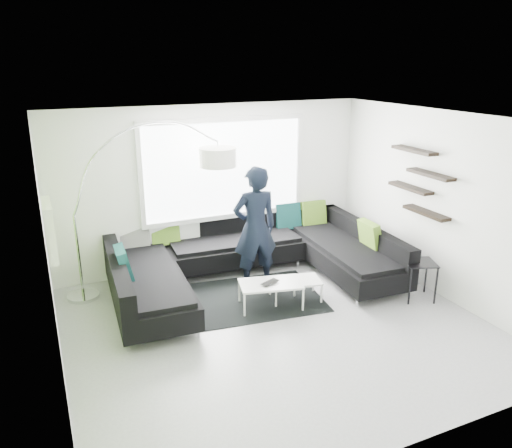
{
  "coord_description": "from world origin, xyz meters",
  "views": [
    {
      "loc": [
        -2.74,
        -5.4,
        3.49
      ],
      "look_at": [
        0.09,
        0.9,
        1.2
      ],
      "focal_mm": 35.0,
      "sensor_mm": 36.0,
      "label": 1
    }
  ],
  "objects_px": {
    "coffee_table": "(283,291)",
    "person": "(255,228)",
    "sectional_sofa": "(252,262)",
    "laptop": "(272,284)",
    "arc_lamp": "(74,216)",
    "side_table": "(418,280)"
  },
  "relations": [
    {
      "from": "sectional_sofa",
      "to": "arc_lamp",
      "type": "distance_m",
      "value": 2.78
    },
    {
      "from": "arc_lamp",
      "to": "side_table",
      "type": "distance_m",
      "value": 5.23
    },
    {
      "from": "coffee_table",
      "to": "side_table",
      "type": "bearing_deg",
      "value": -6.61
    },
    {
      "from": "sectional_sofa",
      "to": "laptop",
      "type": "xyz_separation_m",
      "value": [
        -0.04,
        -0.82,
        -0.02
      ]
    },
    {
      "from": "side_table",
      "to": "sectional_sofa",
      "type": "bearing_deg",
      "value": 145.98
    },
    {
      "from": "sectional_sofa",
      "to": "side_table",
      "type": "bearing_deg",
      "value": -30.78
    },
    {
      "from": "side_table",
      "to": "laptop",
      "type": "height_order",
      "value": "side_table"
    },
    {
      "from": "side_table",
      "to": "coffee_table",
      "type": "bearing_deg",
      "value": 160.18
    },
    {
      "from": "sectional_sofa",
      "to": "side_table",
      "type": "relative_size",
      "value": 7.52
    },
    {
      "from": "sectional_sofa",
      "to": "laptop",
      "type": "distance_m",
      "value": 0.82
    },
    {
      "from": "side_table",
      "to": "person",
      "type": "bearing_deg",
      "value": 145.63
    },
    {
      "from": "arc_lamp",
      "to": "laptop",
      "type": "height_order",
      "value": "arc_lamp"
    },
    {
      "from": "laptop",
      "to": "side_table",
      "type": "bearing_deg",
      "value": -39.03
    },
    {
      "from": "side_table",
      "to": "person",
      "type": "distance_m",
      "value": 2.61
    },
    {
      "from": "arc_lamp",
      "to": "laptop",
      "type": "xyz_separation_m",
      "value": [
        2.5,
        -1.5,
        -0.93
      ]
    },
    {
      "from": "coffee_table",
      "to": "arc_lamp",
      "type": "xyz_separation_m",
      "value": [
        -2.73,
        1.42,
        1.13
      ]
    },
    {
      "from": "arc_lamp",
      "to": "sectional_sofa",
      "type": "bearing_deg",
      "value": -2.9
    },
    {
      "from": "person",
      "to": "laptop",
      "type": "distance_m",
      "value": 1.0
    },
    {
      "from": "sectional_sofa",
      "to": "laptop",
      "type": "height_order",
      "value": "sectional_sofa"
    },
    {
      "from": "coffee_table",
      "to": "person",
      "type": "height_order",
      "value": "person"
    },
    {
      "from": "coffee_table",
      "to": "person",
      "type": "bearing_deg",
      "value": 114.05
    },
    {
      "from": "arc_lamp",
      "to": "coffee_table",
      "type": "bearing_deg",
      "value": -15.4
    }
  ]
}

